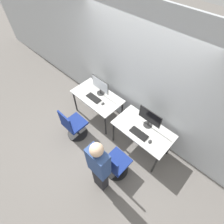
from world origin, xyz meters
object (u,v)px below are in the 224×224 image
monitor_left (100,86)px  person_right (99,167)px  mouse_left (103,103)px  mouse_right (150,141)px  office_chair_left (74,126)px  monitor_right (150,118)px  keyboard_left (94,98)px  keyboard_right (139,134)px  office_chair_right (115,164)px

monitor_left → person_right: person_right is taller
person_right → mouse_left: bearing=133.4°
mouse_right → mouse_left: bearing=177.2°
office_chair_left → monitor_right: size_ratio=1.78×
keyboard_left → monitor_right: bearing=10.4°
keyboard_left → mouse_right: mouse_right is taller
mouse_left → office_chair_left: (-0.24, -0.72, -0.37)m
keyboard_right → person_right: (-0.03, -1.03, 0.12)m
mouse_left → person_right: person_right is taller
monitor_right → mouse_left: bearing=-168.1°
keyboard_left → office_chair_left: bearing=-86.7°
keyboard_left → mouse_left: bearing=4.7°
keyboard_right → monitor_left: bearing=168.5°
keyboard_left → person_right: person_right is taller
monitor_left → keyboard_left: (0.00, -0.23, -0.23)m
keyboard_left → mouse_left: mouse_left is taller
mouse_left → mouse_right: size_ratio=1.00×
mouse_left → office_chair_right: (1.06, -0.73, -0.37)m
mouse_left → office_chair_right: 1.34m
keyboard_left → office_chair_right: 1.55m
office_chair_left → person_right: bearing=-16.6°
mouse_left → office_chair_right: size_ratio=0.10×
mouse_left → monitor_left: bearing=143.3°
keyboard_right → mouse_right: (0.26, 0.00, 0.01)m
office_chair_left → office_chair_right: 1.29m
keyboard_left → monitor_right: size_ratio=0.76×
mouse_left → mouse_right: 1.33m
monitor_right → keyboard_left: bearing=-169.6°
mouse_right → keyboard_left: bearing=178.5°
office_chair_left → person_right: size_ratio=0.57×
monitor_left → mouse_right: monitor_left is taller
office_chair_left → office_chair_right: (1.29, -0.01, 0.00)m
keyboard_left → office_chair_left: size_ratio=0.43×
monitor_left → person_right: (1.31, -1.30, -0.11)m
monitor_left → person_right: bearing=-44.8°
keyboard_left → monitor_left: bearing=90.0°
mouse_right → keyboard_right: bearing=-179.6°
keyboard_left → office_chair_right: size_ratio=0.43×
keyboard_left → office_chair_left: (0.04, -0.69, -0.37)m
monitor_left → mouse_right: size_ratio=5.51×
monitor_right → keyboard_right: bearing=-90.0°
keyboard_right → mouse_right: 0.26m
mouse_left → person_right: 1.51m
mouse_right → person_right: size_ratio=0.06×
keyboard_left → mouse_left: (0.28, 0.02, 0.01)m
office_chair_left → monitor_left: bearing=92.5°
keyboard_right → mouse_right: size_ratio=4.19×
keyboard_right → office_chair_right: size_ratio=0.43×
mouse_left → monitor_right: monitor_right is taller
mouse_right → office_chair_right: bearing=-112.2°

